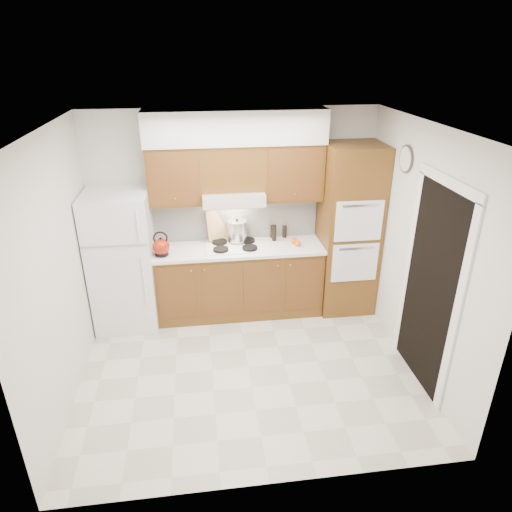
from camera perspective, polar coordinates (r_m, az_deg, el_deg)
The scene contains 26 objects.
floor at distance 5.23m, azimuth -0.98°, elevation -13.71°, with size 3.60×3.60×0.00m, color beige.
ceiling at distance 4.13m, azimuth -1.25°, elevation 15.69°, with size 3.60×3.60×0.00m, color white.
wall_back at distance 5.91m, azimuth -2.78°, elevation 5.51°, with size 3.60×0.02×2.60m, color silver.
wall_left at distance 4.70m, azimuth -23.45°, elevation -1.96°, with size 0.02×3.00×2.60m, color silver.
wall_right at distance 5.04m, azimuth 19.69°, elevation 0.46°, with size 0.02×3.00×2.60m, color silver.
fridge at distance 5.80m, azimuth -16.31°, elevation -0.60°, with size 0.75×0.72×1.72m, color white.
base_cabinets at distance 5.98m, azimuth -2.12°, elevation -3.14°, with size 2.11×0.60×0.90m, color brown.
countertop at distance 5.77m, azimuth -2.18°, elevation 0.94°, with size 2.13×0.62×0.04m, color white.
backsplash at distance 5.92m, azimuth -2.51°, elevation 4.74°, with size 2.11×0.03×0.56m, color white.
oven_cabinet at distance 5.97m, azimuth 11.47°, elevation 3.17°, with size 0.70×0.65×2.20m, color brown.
upper_cab_left at distance 5.58m, azimuth -10.19°, elevation 9.87°, with size 0.63×0.33×0.70m, color brown.
upper_cab_right at distance 5.69m, azimuth 4.56°, elevation 10.49°, with size 0.73×0.33×0.70m, color brown.
range_hood at distance 5.61m, azimuth -2.89°, elevation 7.38°, with size 0.75×0.45×0.15m, color silver.
upper_cab_over_hood at distance 5.57m, azimuth -3.02°, elevation 11.00°, with size 0.75×0.33×0.55m, color brown.
soffit at distance 5.47m, azimuth -2.58°, elevation 15.82°, with size 2.13×0.36×0.40m, color silver.
cooktop at distance 5.77m, azimuth -2.70°, elevation 1.23°, with size 0.74×0.50×0.01m, color white.
doorway at distance 4.86m, azimuth 20.91°, elevation -3.93°, with size 0.02×0.90×2.10m, color black.
wall_clock at distance 5.24m, azimuth 18.27°, elevation 11.44°, with size 0.30×0.30×0.02m, color #3F3833.
kettle at distance 5.60m, azimuth -11.77°, elevation 1.12°, with size 0.21×0.21×0.21m, color maroon.
cutting_board at distance 5.91m, azimuth -4.68°, elevation 3.78°, with size 0.32×0.02×0.43m, color tan.
stock_pot at distance 5.84m, azimuth -2.37°, elevation 3.17°, with size 0.25×0.25×0.26m, color silver.
condiment_a at distance 5.91m, azimuth 2.27°, elevation 2.89°, with size 0.06×0.06×0.21m, color black.
condiment_b at distance 6.02m, azimuth 2.05°, elevation 3.09°, with size 0.05×0.05×0.17m, color black.
condiment_c at distance 6.04m, azimuth 3.59°, elevation 3.06°, with size 0.06×0.06×0.16m, color black.
orange_near at distance 5.79m, azimuth 5.24°, elevation 1.58°, with size 0.08×0.08×0.08m, color #FF5E0D.
orange_far at distance 5.86m, azimuth 4.78°, elevation 1.90°, with size 0.08×0.08×0.08m, color #FF5C0D.
Camera 1 is at (-0.45, -4.05, 3.27)m, focal length 32.00 mm.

